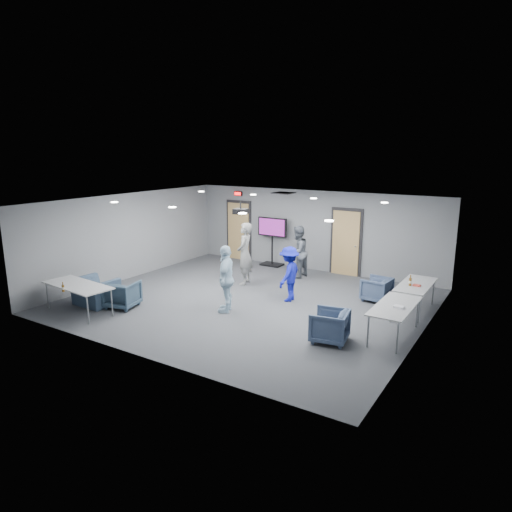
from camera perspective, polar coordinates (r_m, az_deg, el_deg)
The scene contains 28 objects.
floor at distance 12.46m, azimuth -0.87°, elevation -5.66°, with size 9.00×9.00×0.00m, color #373A3F.
ceiling at distance 11.87m, azimuth -0.91°, elevation 6.78°, with size 9.00×9.00×0.00m, color white.
wall_back at distance 15.54m, azimuth 7.14°, elevation 3.18°, with size 9.00×0.02×2.70m, color slate.
wall_front at distance 9.11m, azimuth -14.70°, elevation -4.33°, with size 9.00×0.02×2.70m, color slate.
wall_left at distance 14.97m, azimuth -15.54°, elevation 2.41°, with size 0.02×8.00×2.70m, color slate.
wall_right at distance 10.43m, azimuth 20.39°, elevation -2.51°, with size 0.02×8.00×2.70m, color slate.
door_left at distance 17.00m, azimuth -2.17°, elevation 3.17°, with size 1.06×0.17×2.24m.
door_right at distance 15.09m, azimuth 11.17°, elevation 1.64°, with size 1.06×0.17×2.24m.
exit_sign at distance 16.80m, azimuth -2.25°, elevation 7.80°, with size 0.32×0.08×0.16m.
hvac_diffuser at distance 14.52m, azimuth 3.47°, elevation 7.87°, with size 0.60×0.60×0.03m, color black.
downlights at distance 11.87m, azimuth -0.91°, elevation 6.71°, with size 6.18×3.78×0.02m.
person_a at distance 13.79m, azimuth -1.41°, elevation 0.29°, with size 0.69×0.45×1.89m, color gray.
person_b at distance 14.58m, azimuth 5.22°, elevation 0.51°, with size 0.81×0.63×1.68m, color slate.
person_c at distance 11.49m, azimuth -3.73°, elevation -2.84°, with size 1.00×0.42×1.71m, color silver.
person_d at distance 12.32m, azimuth 4.14°, elevation -2.25°, with size 0.97×0.56×1.50m, color navy.
chair_right_a at distance 12.81m, azimuth 14.83°, elevation -4.04°, with size 0.70×0.72×0.65m, color #3A4964.
chair_right_c at distance 9.96m, azimuth 9.17°, elevation -8.63°, with size 0.75×0.77×0.70m, color #3A4965.
chair_front_a at distance 12.39m, azimuth -16.37°, elevation -4.61°, with size 0.75×0.77×0.70m, color #314455.
chair_front_b at distance 12.82m, azimuth -19.55°, elevation -4.25°, with size 1.08×0.95×0.70m, color #35485D.
table_right_a at distance 12.17m, azimuth 19.35°, elevation -3.52°, with size 0.73×1.75×0.73m.
table_right_b at distance 10.40m, azimuth 16.98°, elevation -6.14°, with size 0.76×1.83×0.73m.
table_front_left at distance 12.26m, azimuth -21.39°, elevation -3.53°, with size 2.04×1.00×0.73m.
bottle_front at distance 11.76m, azimuth -22.97°, elevation -3.71°, with size 0.06×0.06×0.24m.
bottle_right at distance 11.92m, azimuth 18.72°, elevation -3.06°, with size 0.07×0.07×0.28m.
snack_box at distance 11.96m, azimuth 19.45°, elevation -3.48°, with size 0.18×0.12×0.04m, color #C93F32.
wrapper at distance 10.24m, azimuth 17.43°, elevation -6.08°, with size 0.21×0.14×0.05m, color silver.
tv_stand at distance 16.04m, azimuth 2.04°, elevation 2.20°, with size 1.12×0.53×1.71m.
projector at distance 12.31m, azimuth -1.95°, elevation 5.62°, with size 0.38×0.35×0.36m.
Camera 1 is at (6.40, -9.91, 4.02)m, focal length 32.00 mm.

